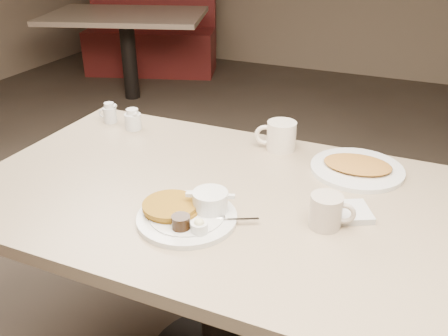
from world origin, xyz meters
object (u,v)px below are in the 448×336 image
at_px(coffee_mug_near, 327,211).
at_px(hash_plate, 357,167).
at_px(booth_back_left, 149,34).
at_px(diner_table, 221,239).
at_px(coffee_mug_far, 280,136).
at_px(creamer_right, 133,120).
at_px(main_plate, 189,212).
at_px(creamer_left, 110,113).

bearing_deg(coffee_mug_near, hash_plate, 86.24).
bearing_deg(booth_back_left, diner_table, -55.22).
bearing_deg(booth_back_left, coffee_mug_near, -51.97).
xyz_separation_m(coffee_mug_far, creamer_right, (-0.57, -0.05, -0.01)).
height_order(diner_table, creamer_right, creamer_right).
bearing_deg(diner_table, booth_back_left, 124.78).
relative_size(coffee_mug_far, hash_plate, 0.50).
bearing_deg(diner_table, creamer_right, 148.68).
bearing_deg(coffee_mug_near, main_plate, -162.06).
relative_size(main_plate, coffee_mug_near, 2.82).
bearing_deg(creamer_left, diner_table, -27.67).
bearing_deg(creamer_left, coffee_mug_far, 2.26).
height_order(coffee_mug_near, coffee_mug_far, coffee_mug_far).
relative_size(diner_table, main_plate, 4.25).
xyz_separation_m(main_plate, creamer_right, (-0.48, 0.47, 0.01)).
relative_size(creamer_left, booth_back_left, 0.04).
bearing_deg(booth_back_left, main_plate, -56.80).
relative_size(coffee_mug_near, hash_plate, 0.41).
xyz_separation_m(diner_table, hash_plate, (0.34, 0.29, 0.18)).
height_order(coffee_mug_near, creamer_left, coffee_mug_near).
bearing_deg(creamer_right, hash_plate, -0.92).
xyz_separation_m(creamer_left, hash_plate, (0.96, -0.03, -0.02)).
distance_m(creamer_left, creamer_right, 0.12).
xyz_separation_m(main_plate, booth_back_left, (-2.19, 3.35, -0.36)).
height_order(diner_table, hash_plate, hash_plate).
distance_m(main_plate, coffee_mug_far, 0.52).
relative_size(diner_table, creamer_right, 18.21).
distance_m(diner_table, creamer_right, 0.62).
xyz_separation_m(diner_table, creamer_right, (-0.50, 0.30, 0.21)).
bearing_deg(coffee_mug_far, creamer_left, -177.74).
bearing_deg(main_plate, diner_table, 82.50).
height_order(coffee_mug_far, creamer_left, coffee_mug_far).
bearing_deg(diner_table, coffee_mug_far, 79.38).
height_order(coffee_mug_far, booth_back_left, booth_back_left).
bearing_deg(creamer_left, hash_plate, -2.05).
bearing_deg(creamer_right, main_plate, -44.29).
distance_m(diner_table, coffee_mug_near, 0.39).
xyz_separation_m(diner_table, coffee_mug_far, (0.07, 0.35, 0.22)).
relative_size(creamer_left, hash_plate, 0.26).
relative_size(diner_table, coffee_mug_far, 9.75).
height_order(main_plate, booth_back_left, booth_back_left).
relative_size(coffee_mug_near, booth_back_left, 0.07).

